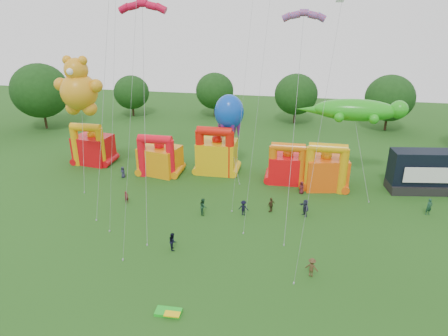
% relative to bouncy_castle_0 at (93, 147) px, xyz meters
% --- Properties ---
extents(ground, '(160.00, 160.00, 0.00)m').
position_rel_bouncy_castle_0_xyz_m(ground, '(20.48, -29.09, -2.42)').
color(ground, '#1F4A14').
rests_on(ground, ground).
extents(tree_ring, '(125.04, 127.15, 12.07)m').
position_rel_bouncy_castle_0_xyz_m(tree_ring, '(19.29, -28.46, 3.84)').
color(tree_ring, '#352314').
rests_on(tree_ring, ground).
extents(bouncy_castle_0, '(5.48, 4.62, 6.36)m').
position_rel_bouncy_castle_0_xyz_m(bouncy_castle_0, '(0.00, 0.00, 0.00)').
color(bouncy_castle_0, red).
rests_on(bouncy_castle_0, ground).
extents(bouncy_castle_1, '(5.92, 5.15, 5.93)m').
position_rel_bouncy_castle_0_xyz_m(bouncy_castle_1, '(10.92, -1.90, -0.17)').
color(bouncy_castle_1, orange).
rests_on(bouncy_castle_1, ground).
extents(bouncy_castle_2, '(5.29, 4.25, 6.92)m').
position_rel_bouncy_castle_0_xyz_m(bouncy_castle_2, '(18.57, 0.02, 0.20)').
color(bouncy_castle_2, '#EBB10C').
rests_on(bouncy_castle_2, ground).
extents(bouncy_castle_3, '(4.97, 4.05, 5.75)m').
position_rel_bouncy_castle_0_xyz_m(bouncy_castle_3, '(28.35, -1.41, -0.23)').
color(bouncy_castle_3, red).
rests_on(bouncy_castle_3, ground).
extents(bouncy_castle_4, '(5.84, 5.02, 6.36)m').
position_rel_bouncy_castle_0_xyz_m(bouncy_castle_4, '(33.11, -2.39, -0.01)').
color(bouncy_castle_4, '#F4540D').
rests_on(bouncy_castle_4, ground).
extents(stage_trailer, '(8.77, 4.36, 5.34)m').
position_rel_bouncy_castle_0_xyz_m(stage_trailer, '(45.19, -1.09, 0.16)').
color(stage_trailer, black).
rests_on(stage_trailer, ground).
extents(teddy_bear_kite, '(6.39, 6.78, 16.25)m').
position_rel_bouncy_castle_0_xyz_m(teddy_bear_kite, '(2.49, -6.04, 7.24)').
color(teddy_bear_kite, orange).
rests_on(teddy_bear_kite, ground).
extents(gecko_kite, '(13.70, 9.28, 10.97)m').
position_rel_bouncy_castle_0_xyz_m(gecko_kite, '(36.85, -0.53, 4.36)').
color(gecko_kite, '#22A317').
rests_on(gecko_kite, ground).
extents(octopus_kite, '(4.25, 6.35, 10.95)m').
position_rel_bouncy_castle_0_xyz_m(octopus_kite, '(20.62, -0.13, 3.50)').
color(octopus_kite, '#0C42BF').
rests_on(octopus_kite, ground).
extents(parafoil_kites, '(22.85, 12.45, 29.82)m').
position_rel_bouncy_castle_0_xyz_m(parafoil_kites, '(13.80, -13.28, 10.64)').
color(parafoil_kites, red).
rests_on(parafoil_kites, ground).
extents(diamond_kites, '(21.66, 18.09, 35.24)m').
position_rel_bouncy_castle_0_xyz_m(diamond_kites, '(20.82, -14.29, 13.05)').
color(diamond_kites, red).
rests_on(diamond_kites, ground).
extents(folded_kite_bundle, '(2.03, 1.15, 0.31)m').
position_rel_bouncy_castle_0_xyz_m(folded_kite_bundle, '(20.64, -27.85, -2.28)').
color(folded_kite_bundle, green).
rests_on(folded_kite_bundle, ground).
extents(spectator_0, '(0.84, 0.62, 1.56)m').
position_rel_bouncy_castle_0_xyz_m(spectator_0, '(6.48, -4.30, -1.64)').
color(spectator_0, '#24263D').
rests_on(spectator_0, ground).
extents(spectator_1, '(0.60, 0.67, 1.53)m').
position_rel_bouncy_castle_0_xyz_m(spectator_1, '(10.04, -11.28, -1.65)').
color(spectator_1, maroon).
rests_on(spectator_1, ground).
extents(spectator_2, '(0.91, 1.07, 1.93)m').
position_rel_bouncy_castle_0_xyz_m(spectator_2, '(19.58, -12.14, -1.45)').
color(spectator_2, '#1B4327').
rests_on(spectator_2, ground).
extents(spectator_3, '(1.21, 0.77, 1.78)m').
position_rel_bouncy_castle_0_xyz_m(spectator_3, '(24.02, -11.54, -1.53)').
color(spectator_3, black).
rests_on(spectator_3, ground).
extents(spectator_4, '(1.02, 1.07, 1.78)m').
position_rel_bouncy_castle_0_xyz_m(spectator_4, '(26.99, -10.22, -1.53)').
color(spectator_4, '#3E2D18').
rests_on(spectator_4, ground).
extents(spectator_5, '(1.35, 1.89, 1.97)m').
position_rel_bouncy_castle_0_xyz_m(spectator_5, '(30.76, -10.38, -1.43)').
color(spectator_5, '#222539').
rests_on(spectator_5, ground).
extents(spectator_6, '(0.94, 0.89, 1.62)m').
position_rel_bouncy_castle_0_xyz_m(spectator_6, '(30.32, -4.80, -1.61)').
color(spectator_6, '#50171D').
rests_on(spectator_6, ground).
extents(spectator_7, '(0.84, 0.70, 1.96)m').
position_rel_bouncy_castle_0_xyz_m(spectator_7, '(44.34, -7.57, -1.44)').
color(spectator_7, '#193E2B').
rests_on(spectator_7, ground).
extents(spectator_8, '(0.96, 1.06, 1.78)m').
position_rel_bouncy_castle_0_xyz_m(spectator_8, '(18.33, -19.45, -1.53)').
color(spectator_8, black).
rests_on(spectator_8, ground).
extents(spectator_9, '(1.30, 0.99, 1.79)m').
position_rel_bouncy_castle_0_xyz_m(spectator_9, '(31.35, -21.14, -1.53)').
color(spectator_9, '#47331C').
rests_on(spectator_9, ground).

